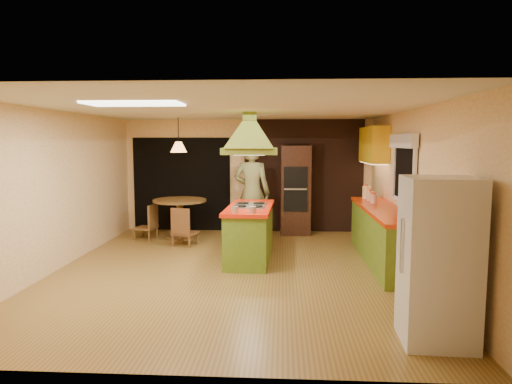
# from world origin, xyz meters

# --- Properties ---
(ground) EXTENTS (6.50, 6.50, 0.00)m
(ground) POSITION_xyz_m (0.00, 0.00, 0.00)
(ground) COLOR olive
(ground) RESTS_ON ground
(room_walls) EXTENTS (5.50, 6.50, 6.50)m
(room_walls) POSITION_xyz_m (0.00, 0.00, 1.25)
(room_walls) COLOR #FFE7B6
(room_walls) RESTS_ON ground
(ceiling_plane) EXTENTS (6.50, 6.50, 0.00)m
(ceiling_plane) POSITION_xyz_m (0.00, 0.00, 2.50)
(ceiling_plane) COLOR silver
(ceiling_plane) RESTS_ON room_walls
(brick_panel) EXTENTS (2.64, 0.03, 2.50)m
(brick_panel) POSITION_xyz_m (1.25, 3.23, 1.25)
(brick_panel) COLOR #381E14
(brick_panel) RESTS_ON ground
(nook_opening) EXTENTS (2.20, 0.03, 2.10)m
(nook_opening) POSITION_xyz_m (-1.50, 3.23, 1.05)
(nook_opening) COLOR black
(nook_opening) RESTS_ON ground
(right_counter) EXTENTS (0.62, 3.05, 0.92)m
(right_counter) POSITION_xyz_m (2.45, 0.60, 0.46)
(right_counter) COLOR olive
(right_counter) RESTS_ON ground
(upper_cabinets) EXTENTS (0.34, 1.40, 0.70)m
(upper_cabinets) POSITION_xyz_m (2.57, 2.20, 1.95)
(upper_cabinets) COLOR yellow
(upper_cabinets) RESTS_ON room_walls
(window_right) EXTENTS (0.12, 1.35, 1.06)m
(window_right) POSITION_xyz_m (2.70, 0.40, 1.77)
(window_right) COLOR black
(window_right) RESTS_ON room_walls
(fluor_panel) EXTENTS (1.20, 0.60, 0.03)m
(fluor_panel) POSITION_xyz_m (-1.10, -1.20, 2.48)
(fluor_panel) COLOR white
(fluor_panel) RESTS_ON ceiling_plane
(kitchen_island) EXTENTS (0.80, 1.86, 0.94)m
(kitchen_island) POSITION_xyz_m (0.23, 0.71, 0.47)
(kitchen_island) COLOR olive
(kitchen_island) RESTS_ON ground
(range_hood) EXTENTS (0.94, 0.68, 0.78)m
(range_hood) POSITION_xyz_m (0.23, 0.71, 2.26)
(range_hood) COLOR olive
(range_hood) RESTS_ON ceiling_plane
(man) EXTENTS (0.83, 0.64, 2.01)m
(man) POSITION_xyz_m (0.18, 1.98, 1.00)
(man) COLOR brown
(man) RESTS_ON ground
(refrigerator) EXTENTS (0.71, 0.68, 1.67)m
(refrigerator) POSITION_xyz_m (2.33, -2.44, 0.83)
(refrigerator) COLOR white
(refrigerator) RESTS_ON ground
(wall_oven) EXTENTS (0.67, 0.63, 1.92)m
(wall_oven) POSITION_xyz_m (1.06, 2.95, 0.96)
(wall_oven) COLOR #442416
(wall_oven) RESTS_ON ground
(dining_table) EXTENTS (1.10, 1.10, 0.82)m
(dining_table) POSITION_xyz_m (-1.35, 2.33, 0.58)
(dining_table) COLOR brown
(dining_table) RESTS_ON ground
(chair_left) EXTENTS (0.47, 0.47, 0.72)m
(chair_left) POSITION_xyz_m (-2.05, 2.23, 0.36)
(chair_left) COLOR brown
(chair_left) RESTS_ON ground
(chair_near) EXTENTS (0.51, 0.51, 0.75)m
(chair_near) POSITION_xyz_m (-1.10, 1.68, 0.38)
(chair_near) COLOR brown
(chair_near) RESTS_ON ground
(pendant_lamp) EXTENTS (0.37, 0.37, 0.22)m
(pendant_lamp) POSITION_xyz_m (-1.35, 2.33, 1.90)
(pendant_lamp) COLOR #FF9E3F
(pendant_lamp) RESTS_ON ceiling_plane
(canister_large) EXTENTS (0.20, 0.20, 0.24)m
(canister_large) POSITION_xyz_m (2.40, 1.88, 1.04)
(canister_large) COLOR #FFF4CD
(canister_large) RESTS_ON right_counter
(canister_medium) EXTENTS (0.16, 0.16, 0.17)m
(canister_medium) POSITION_xyz_m (2.40, 1.55, 1.01)
(canister_medium) COLOR beige
(canister_medium) RESTS_ON right_counter
(canister_small) EXTENTS (0.13, 0.13, 0.16)m
(canister_small) POSITION_xyz_m (2.40, 1.18, 1.00)
(canister_small) COLOR beige
(canister_small) RESTS_ON right_counter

